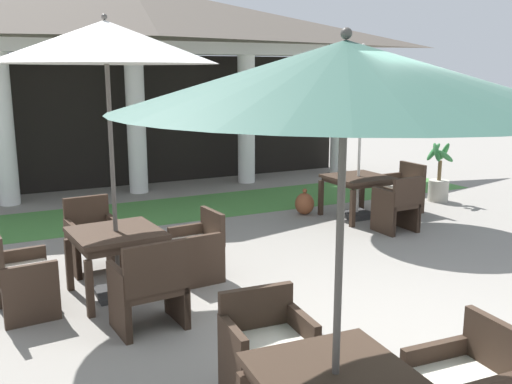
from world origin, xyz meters
The scene contains 17 objects.
ground_plane centered at (0.00, 0.00, 0.00)m, with size 60.00×60.00×0.00m, color gray.
background_pavilion centered at (0.00, 8.03, 3.11)m, with size 10.90×2.50×4.03m.
lawn_strip centered at (0.00, 6.17, 0.00)m, with size 12.70×1.84×0.01m, color #47843D.
patio_table_near_foreground centered at (2.74, 4.27, 0.62)m, with size 0.97×0.97×0.71m.
patio_umbrella_near_foreground centered at (2.74, 4.27, 2.59)m, with size 2.41×2.41×2.84m.
patio_chair_near_foreground_east centered at (3.72, 4.29, 0.40)m, with size 0.57×0.64×0.84m.
patio_chair_near_foreground_south centered at (2.77, 3.29, 0.42)m, with size 0.57×0.53×0.87m.
patio_table_mid_left centered at (-1.63, 2.67, 0.63)m, with size 0.98×0.98×0.73m.
patio_umbrella_mid_left centered at (-1.63, 2.67, 2.67)m, with size 2.27×2.27×2.97m.
patio_chair_mid_left_west centered at (-2.61, 2.59, 0.40)m, with size 0.58×0.68×0.90m.
patio_chair_mid_left_north centered at (-1.71, 3.64, 0.41)m, with size 0.62×0.59×0.89m.
patio_chair_mid_left_east centered at (-0.66, 2.75, 0.38)m, with size 0.54×0.59×0.81m.
patio_chair_mid_left_south centered at (-1.55, 1.69, 0.41)m, with size 0.68×0.57×0.90m.
patio_umbrella_mid_right centered at (-1.18, -0.83, 2.35)m, with size 2.40×2.40×2.62m.
patio_chair_mid_right_north centered at (-1.12, 0.14, 0.41)m, with size 0.64×0.54×0.82m.
potted_palm_right_edge centered at (4.87, 4.61, 0.36)m, with size 0.41×0.48×1.13m.
terracotta_urn centered at (2.07, 4.85, 0.19)m, with size 0.33×0.33×0.45m.
Camera 1 is at (-2.89, -3.25, 2.40)m, focal length 39.77 mm.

